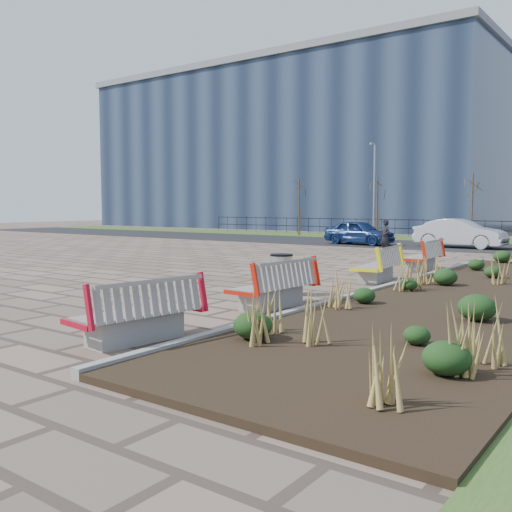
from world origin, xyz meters
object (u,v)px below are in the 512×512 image
Objects in this scene: litter_bin at (281,275)px; car_silver at (460,233)px; bench_d at (421,255)px; bench_b at (272,284)px; bench_a at (135,310)px; car_blue at (359,232)px; lamp_west at (374,192)px; bench_c at (376,264)px; pedestrian at (385,237)px.

litter_bin is 0.22× the size of car_silver.
bench_d is 2.20× the size of litter_bin.
car_silver reaches higher than bench_b.
bench_b is 1.73m from litter_bin.
bench_a is 0.48× the size of car_silver.
litter_bin is at bearing 120.75° from bench_b.
lamp_west is (-1.77, 5.66, 2.36)m from car_blue.
bench_b is 0.54× the size of car_blue.
bench_c is 15.49m from car_blue.
pedestrian is at bearing 109.42° from bench_a.
bench_c is 1.38× the size of pedestrian.
bench_a is at bearing -92.74° from bench_d.
bench_c is at bearing -92.74° from bench_d.
lamp_west reaches higher than bench_c.
bench_c is 3.68m from litter_bin.
lamp_west is at bearing 108.56° from bench_c.
lamp_west is (-8.21, 22.95, 2.56)m from litter_bin.
car_blue reaches higher than bench_d.
pedestrian is (-2.87, 12.55, 0.28)m from litter_bin.
pedestrian is at bearing 121.02° from bench_d.
litter_bin is 18.10m from car_silver.
lamp_west is (-6.96, 4.89, 2.29)m from car_silver.
pedestrian reaches higher than bench_b.
bench_b is 14.56m from pedestrian.
bench_c is at bearing -170.83° from car_silver.
bench_b is 5.13m from bench_c.
car_blue is (-3.58, 4.74, -0.08)m from pedestrian.
bench_c is (0.00, 5.13, 0.00)m from bench_b.
litter_bin is at bearing -174.90° from car_silver.
car_silver is (-2.04, 14.47, 0.25)m from bench_c.
bench_c is 14.61m from car_silver.
bench_d is (0.00, 3.49, 0.00)m from bench_c.
car_silver is at bearing 99.56° from bench_b.
car_silver reaches higher than bench_d.
car_silver is at bearing 102.83° from bench_a.
bench_a reaches higher than litter_bin.
bench_d is at bearing -60.43° from lamp_west.
bench_b is 8.62m from bench_d.
car_silver is (1.61, 5.51, -0.01)m from pedestrian.
bench_c is 0.35× the size of lamp_west.
litter_bin is (-0.79, 1.54, -0.02)m from bench_b.
pedestrian is (-3.65, 14.09, 0.26)m from bench_b.
lamp_west is at bearing 109.69° from litter_bin.
bench_c is 2.20× the size of litter_bin.
bench_c is at bearing -65.06° from lamp_west.
bench_a is 1.00× the size of bench_b.
pedestrian is 5.94m from car_blue.
bench_b is at bearing -69.82° from lamp_west.
bench_a is 29.71m from lamp_west.
bench_a is 23.40m from car_silver.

